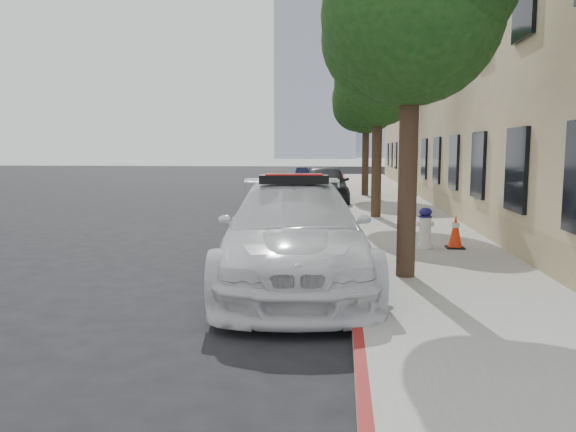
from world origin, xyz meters
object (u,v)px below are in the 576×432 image
Objects in this scene: fire_hydrant at (425,228)px; parked_car_far at (310,180)px; traffic_cone at (455,231)px; parked_car_mid at (325,184)px; police_car at (294,234)px.

parked_car_far is at bearing 92.89° from fire_hydrant.
traffic_cone is at bearing -74.03° from parked_car_far.
fire_hydrant reaches higher than traffic_cone.
parked_car_mid reaches higher than fire_hydrant.
police_car is 8.36× the size of traffic_cone.
fire_hydrant is 1.20× the size of traffic_cone.
fire_hydrant is at bearing -79.23° from parked_car_mid.
parked_car_far is 5.49× the size of traffic_cone.
police_car is at bearing -92.29° from parked_car_mid.
parked_car_mid reaches higher than traffic_cone.
parked_car_far is 4.57× the size of fire_hydrant.
parked_car_mid reaches higher than parked_car_far.
parked_car_mid is 5.52× the size of fire_hydrant.
police_car is 4.21m from traffic_cone.
fire_hydrant is (3.29, -16.23, -0.07)m from parked_car_far.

